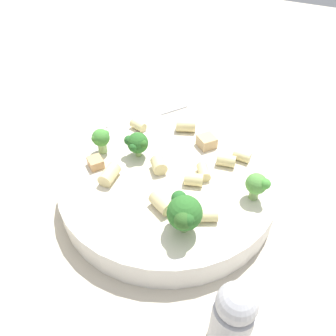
{
  "coord_description": "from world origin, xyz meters",
  "views": [
    {
      "loc": [
        -0.26,
        -0.15,
        0.31
      ],
      "look_at": [
        0.0,
        0.0,
        0.05
      ],
      "focal_mm": 35.0,
      "sensor_mm": 36.0,
      "label": 1
    }
  ],
  "objects": [
    {
      "name": "ground_plane",
      "position": [
        0.0,
        0.0,
        0.0
      ],
      "size": [
        2.0,
        2.0,
        0.0
      ],
      "primitive_type": "plane",
      "color": "#BCB29E"
    },
    {
      "name": "pepper_shaker",
      "position": [
        -0.13,
        -0.14,
        0.04
      ],
      "size": [
        0.04,
        0.04,
        0.09
      ],
      "color": "#B2B2B7",
      "rests_on": "ground_plane"
    },
    {
      "name": "rigatoni_0",
      "position": [
        0.07,
        -0.07,
        0.04
      ],
      "size": [
        0.01,
        0.02,
        0.01
      ],
      "primitive_type": "cylinder",
      "rotation": [
        1.57,
        0.0,
        0.05
      ],
      "color": "beige",
      "rests_on": "pasta_bowl"
    },
    {
      "name": "broccoli_floret_2",
      "position": [
        -0.01,
        0.1,
        0.06
      ],
      "size": [
        0.02,
        0.02,
        0.04
      ],
      "color": "#9EC175",
      "rests_on": "pasta_bowl"
    },
    {
      "name": "spoon",
      "position": [
        0.11,
        0.14,
        0.0
      ],
      "size": [
        0.15,
        0.1,
        0.01
      ],
      "color": "silver",
      "rests_on": "ground_plane"
    },
    {
      "name": "rigatoni_8",
      "position": [
        0.05,
        -0.06,
        0.04
      ],
      "size": [
        0.02,
        0.03,
        0.02
      ],
      "primitive_type": "cylinder",
      "rotation": [
        1.57,
        0.0,
        0.26
      ],
      "color": "beige",
      "rests_on": "pasta_bowl"
    },
    {
      "name": "rigatoni_1",
      "position": [
        -0.04,
        -0.07,
        0.04
      ],
      "size": [
        0.02,
        0.03,
        0.01
      ],
      "primitive_type": "cylinder",
      "rotation": [
        1.57,
        0.0,
        0.54
      ],
      "color": "beige",
      "rests_on": "pasta_bowl"
    },
    {
      "name": "rigatoni_6",
      "position": [
        -0.05,
        -0.02,
        0.04
      ],
      "size": [
        0.03,
        0.03,
        0.02
      ],
      "primitive_type": "cylinder",
      "rotation": [
        1.57,
        0.0,
        2.77
      ],
      "color": "beige",
      "rests_on": "pasta_bowl"
    },
    {
      "name": "rigatoni_2",
      "position": [
        -0.05,
        0.06,
        0.04
      ],
      "size": [
        0.03,
        0.02,
        0.02
      ],
      "primitive_type": "cylinder",
      "rotation": [
        1.57,
        0.0,
        1.75
      ],
      "color": "beige",
      "rests_on": "pasta_bowl"
    },
    {
      "name": "broccoli_floret_3",
      "position": [
        0.02,
        -0.11,
        0.06
      ],
      "size": [
        0.02,
        0.03,
        0.03
      ],
      "color": "#84AD60",
      "rests_on": "pasta_bowl"
    },
    {
      "name": "chicken_chunk_0",
      "position": [
        -0.03,
        0.09,
        0.04
      ],
      "size": [
        0.03,
        0.03,
        0.01
      ],
      "primitive_type": "cube",
      "rotation": [
        0.0,
        0.0,
        1.03
      ],
      "color": "tan",
      "rests_on": "pasta_bowl"
    },
    {
      "name": "broccoli_floret_0",
      "position": [
        0.01,
        0.05,
        0.06
      ],
      "size": [
        0.03,
        0.03,
        0.04
      ],
      "color": "#84AD60",
      "rests_on": "pasta_bowl"
    },
    {
      "name": "rigatoni_7",
      "position": [
        -0.0,
        0.01,
        0.04
      ],
      "size": [
        0.03,
        0.03,
        0.02
      ],
      "primitive_type": "cylinder",
      "rotation": [
        1.57,
        0.0,
        2.36
      ],
      "color": "beige",
      "rests_on": "pasta_bowl"
    },
    {
      "name": "rigatoni_3",
      "position": [
        0.06,
        0.09,
        0.04
      ],
      "size": [
        0.02,
        0.03,
        0.01
      ],
      "primitive_type": "cylinder",
      "rotation": [
        1.57,
        0.0,
        2.94
      ],
      "color": "beige",
      "rests_on": "pasta_bowl"
    },
    {
      "name": "rigatoni_5",
      "position": [
        0.09,
        0.03,
        0.04
      ],
      "size": [
        0.03,
        0.03,
        0.02
      ],
      "primitive_type": "cylinder",
      "rotation": [
        1.57,
        0.0,
        0.45
      ],
      "color": "beige",
      "rests_on": "pasta_bowl"
    },
    {
      "name": "rigatoni_9",
      "position": [
        -0.0,
        -0.04,
        0.04
      ],
      "size": [
        0.02,
        0.03,
        0.02
      ],
      "primitive_type": "cylinder",
      "rotation": [
        1.57,
        0.0,
        0.38
      ],
      "color": "beige",
      "rests_on": "pasta_bowl"
    },
    {
      "name": "rigatoni_4",
      "position": [
        0.02,
        -0.04,
        0.04
      ],
      "size": [
        0.03,
        0.03,
        0.01
      ],
      "primitive_type": "cylinder",
      "rotation": [
        1.57,
        0.0,
        2.23
      ],
      "color": "beige",
      "rests_on": "pasta_bowl"
    },
    {
      "name": "pasta_bowl",
      "position": [
        0.0,
        0.0,
        0.02
      ],
      "size": [
        0.27,
        0.27,
        0.04
      ],
      "color": "silver",
      "rests_on": "ground_plane"
    },
    {
      "name": "broccoli_floret_1",
      "position": [
        -0.07,
        -0.06,
        0.06
      ],
      "size": [
        0.04,
        0.04,
        0.05
      ],
      "color": "#84AD60",
      "rests_on": "pasta_bowl"
    },
    {
      "name": "chicken_chunk_1",
      "position": [
        0.08,
        -0.02,
        0.04
      ],
      "size": [
        0.03,
        0.03,
        0.02
      ],
      "primitive_type": "cube",
      "rotation": [
        0.0,
        0.0,
        0.98
      ],
      "color": "tan",
      "rests_on": "pasta_bowl"
    }
  ]
}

